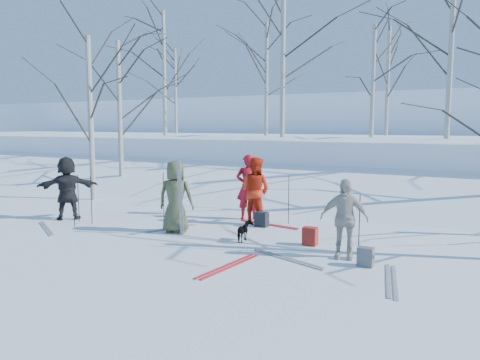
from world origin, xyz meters
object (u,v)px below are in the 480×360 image
Objects in this scene: skier_redor_behind at (255,190)px; backpack_red at (310,236)px; backpack_dark at (262,219)px; skier_red_north at (248,187)px; backpack_grey at (366,257)px; skier_red_seated at (175,198)px; dog at (245,231)px; skier_grey_west at (67,188)px; skier_cream_east at (344,219)px; skier_olive_center at (176,197)px.

skier_redor_behind is 4.43× the size of backpack_red.
backpack_dark is at bearing 143.31° from skier_redor_behind.
skier_red_north reaches higher than backpack_dark.
skier_red_seated is at bearing 159.49° from backpack_grey.
skier_red_seated is 1.76× the size of dog.
dog is 1.53m from backpack_red.
skier_redor_behind is at bearing -78.20° from dog.
skier_redor_behind is 1.81× the size of skier_red_seated.
skier_red_north is 5.27m from skier_grey_west.
skier_redor_behind is at bearing 104.83° from skier_red_north.
skier_redor_behind is 2.21m from dog.
dog is 1.46× the size of backpack_dark.
skier_cream_east is (3.21, -2.14, -0.10)m from skier_redor_behind.
skier_cream_east is 2.52m from dog.
dog is at bearing 161.05° from skier_cream_east.
skier_red_north is at bearing -38.50° from skier_redor_behind.
skier_olive_center is at bearing 174.29° from backpack_grey.
skier_grey_west is at bearing -16.14° from skier_olive_center.
skier_redor_behind reaches higher than skier_red_seated.
skier_redor_behind reaches higher than backpack_red.
skier_redor_behind is 4.58m from backpack_grey.
dog is at bearing 161.34° from skier_olive_center.
backpack_grey is at bearing 132.37° from skier_grey_west.
backpack_grey is at bearing 149.64° from skier_redor_behind.
skier_olive_center is 4.87× the size of backpack_grey.
skier_red_seated is 4.02m from dog.
dog is 1.54× the size of backpack_grey.
skier_red_north reaches higher than skier_olive_center.
backpack_red is 2.23m from backpack_dark.
backpack_grey is at bearing -124.68° from skier_red_seated.
skier_grey_west is at bearing -3.68° from skier_red_north.
backpack_grey is (3.77, -2.49, -0.74)m from skier_redor_behind.
skier_red_seated is 5.21m from backpack_red.
skier_cream_east is at bearing 147.70° from backpack_grey.
skier_olive_center is at bearing 61.32° from skier_redor_behind.
skier_cream_east is at bearing 158.51° from skier_olive_center.
skier_red_seated is at bearing 178.03° from skier_grey_west.
skier_grey_west is at bearing -160.33° from backpack_dark.
skier_red_seated is 2.45× the size of backpack_red.
skier_olive_center reaches higher than backpack_red.
skier_red_north reaches higher than dog.
skier_red_north is 1.02× the size of skier_redor_behind.
skier_olive_center reaches higher than skier_grey_west.
skier_red_seated is at bearing 163.72° from backpack_red.
skier_redor_behind is 2.79m from backpack_red.
skier_cream_east is 4.37× the size of backpack_grey.
skier_redor_behind is 3.18× the size of dog.
skier_olive_center reaches higher than backpack_grey.
skier_cream_east is at bearing 166.25° from dog.
backpack_grey is (8.78, -0.27, -0.73)m from skier_grey_west.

